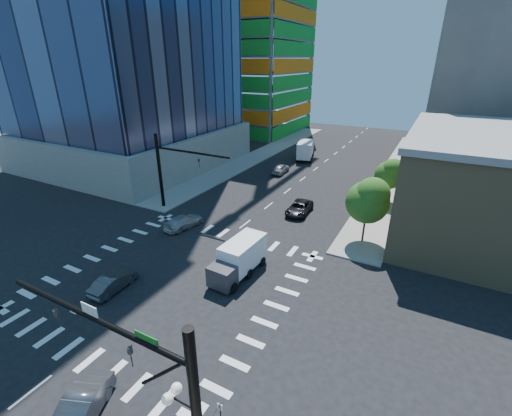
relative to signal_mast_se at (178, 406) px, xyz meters
The scene contains 17 objects.
ground 16.42m from the signal_mast_se, 132.67° to the left, with size 160.00×160.00×0.00m, color black.
road_markings 16.42m from the signal_mast_se, 132.67° to the left, with size 20.00×20.00×0.01m, color silver.
sidewalk_ne 51.77m from the signal_mast_se, 87.89° to the left, with size 5.00×60.00×0.15m, color gray.
sidewalk_nw 56.66m from the signal_mast_se, 114.16° to the left, with size 5.00×60.00×0.15m, color gray.
construction_building 84.98m from the signal_mast_se, 117.37° to the left, with size 25.16×34.50×70.60m.
signal_mast_se is the anchor object (origin of this frame).
signal_mast_nw 30.88m from the signal_mast_se, 131.85° to the left, with size 10.20×0.40×9.00m.
tree_south 25.49m from the signal_mast_se, 85.44° to the left, with size 4.16×4.16×6.82m.
tree_north 37.49m from the signal_mast_se, 86.44° to the left, with size 3.54×3.52×5.78m.
no_parking_sign 4.41m from the signal_mast_se, 87.74° to the left, with size 0.30×0.06×2.20m.
car_nb_right 7.83m from the signal_mast_se, behind, with size 1.63×4.67×1.54m, color #54565A.
car_nb_far 30.12m from the signal_mast_se, 102.28° to the left, with size 2.31×5.01×1.39m, color black.
car_sb_near 25.80m from the signal_mast_se, 129.44° to the left, with size 1.93×4.74×1.38m, color beige.
car_sb_mid 45.29m from the signal_mast_se, 109.32° to the left, with size 1.82×4.51×1.54m, color #9DA1A4.
car_sb_cross 16.74m from the signal_mast_se, 149.50° to the left, with size 1.44×4.14×1.36m, color #414145.
box_truck_near 16.27m from the signal_mast_se, 113.18° to the left, with size 2.66×5.70×2.93m.
box_truck_far 54.99m from the signal_mast_se, 105.33° to the left, with size 4.26×6.91×3.37m.
Camera 1 is at (17.36, -17.88, 16.95)m, focal length 24.00 mm.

